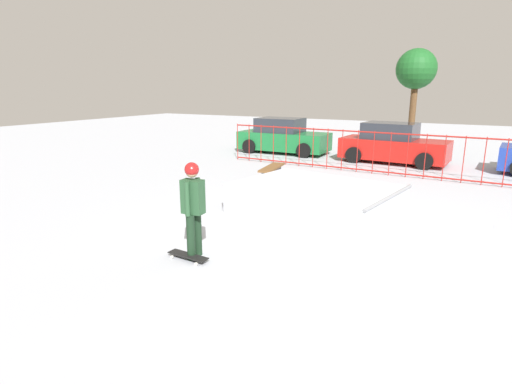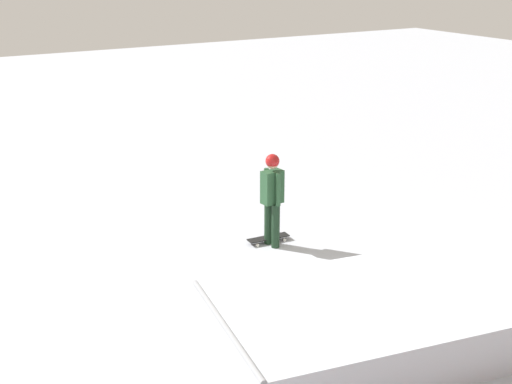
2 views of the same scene
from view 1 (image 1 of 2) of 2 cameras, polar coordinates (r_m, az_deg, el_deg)
The scene contains 9 objects.
ground_plane at distance 9.26m, azimuth 8.11°, elevation -4.59°, with size 60.00×60.00×0.00m, color #B2B7C1.
skate_ramp at distance 9.83m, azimuth 10.54°, elevation -1.64°, with size 5.75×3.45×0.74m.
skater at distance 7.29m, azimuth -8.67°, elevation -1.50°, with size 0.40×0.44×1.73m.
skateboard at distance 7.49m, azimuth -9.35°, elevation -8.65°, with size 0.81×0.30×0.09m.
perimeter_fence at distance 15.02m, azimuth 16.91°, elevation 5.20°, with size 12.00×0.55×1.50m.
park_bench at distance 13.41m, azimuth 2.19°, elevation 3.01°, with size 0.63×1.65×0.48m.
parked_car_green at distance 19.32m, azimuth 3.73°, elevation 7.54°, with size 4.11×1.94×1.60m.
parked_car_red at distance 17.56m, azimuth 18.35°, elevation 6.19°, with size 4.21×2.15×1.60m.
distant_tree at distance 21.30m, azimuth 21.19°, elevation 15.27°, with size 1.84×1.84×4.71m.
Camera 1 is at (3.04, -8.22, 2.96)m, focal length 29.04 mm.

